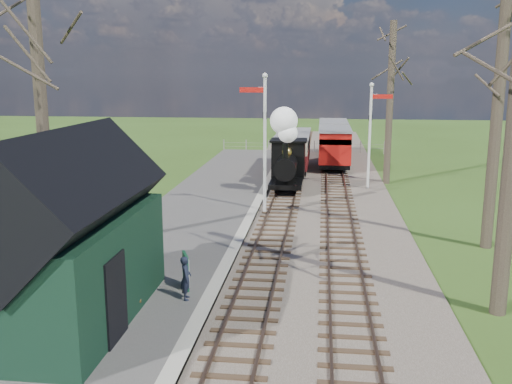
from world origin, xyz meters
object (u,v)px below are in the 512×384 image
(semaphore_far, at_px, (371,128))
(person, at_px, (186,278))
(station_shed, at_px, (68,239))
(coach, at_px, (293,150))
(red_carriage_a, at_px, (334,147))
(bench, at_px, (129,287))
(sign_board, at_px, (186,271))
(locomotive, at_px, (287,155))
(semaphore_near, at_px, (263,134))
(red_carriage_b, at_px, (333,137))

(semaphore_far, relative_size, person, 4.74)
(station_shed, bearing_deg, coach, 79.33)
(red_carriage_a, bearing_deg, bench, -104.20)
(sign_board, bearing_deg, red_carriage_a, 78.33)
(person, bearing_deg, red_carriage_a, -22.51)
(locomotive, distance_m, bench, 15.91)
(station_shed, distance_m, semaphore_far, 20.01)
(semaphore_near, bearing_deg, coach, 85.93)
(semaphore_near, height_order, red_carriage_a, semaphore_near)
(bench, bearing_deg, coach, 81.34)
(red_carriage_a, bearing_deg, semaphore_near, -105.07)
(red_carriage_a, distance_m, person, 23.40)
(semaphore_near, relative_size, locomotive, 1.42)
(station_shed, distance_m, locomotive, 17.29)
(semaphore_far, height_order, locomotive, semaphore_far)
(semaphore_near, height_order, sign_board, semaphore_near)
(red_carriage_b, distance_m, bench, 29.38)
(coach, distance_m, red_carriage_a, 3.11)
(red_carriage_a, bearing_deg, person, -100.80)
(locomotive, height_order, person, locomotive)
(semaphore_near, distance_m, coach, 11.04)
(station_shed, relative_size, sign_board, 6.21)
(red_carriage_a, xyz_separation_m, person, (-4.38, -22.98, -0.70))
(station_shed, bearing_deg, person, 31.43)
(semaphore_far, relative_size, coach, 0.81)
(station_shed, distance_m, red_carriage_a, 25.48)
(semaphore_near, relative_size, sign_board, 6.13)
(red_carriage_b, bearing_deg, semaphore_far, -81.60)
(sign_board, xyz_separation_m, bench, (-1.31, -1.10, -0.12))
(locomotive, xyz_separation_m, coach, (0.01, 6.06, -0.54))
(coach, relative_size, red_carriage_a, 1.37)
(person, bearing_deg, sign_board, 1.99)
(semaphore_near, xyz_separation_m, red_carriage_a, (3.37, 12.51, -2.12))
(locomotive, distance_m, red_carriage_b, 13.53)
(locomotive, height_order, sign_board, locomotive)
(station_shed, height_order, semaphore_far, semaphore_far)
(bench, bearing_deg, semaphore_near, 76.83)
(locomotive, bearing_deg, person, -96.63)
(red_carriage_b, bearing_deg, semaphore_near, -100.59)
(bench, bearing_deg, sign_board, 40.12)
(station_shed, bearing_deg, sign_board, 45.33)
(locomotive, relative_size, sign_board, 4.33)
(coach, bearing_deg, semaphore_near, -94.07)
(semaphore_far, distance_m, coach, 6.76)
(bench, bearing_deg, red_carriage_b, 78.44)
(coach, relative_size, person, 5.82)
(semaphore_near, height_order, semaphore_far, semaphore_near)
(sign_board, bearing_deg, locomotive, 82.23)
(station_shed, xyz_separation_m, red_carriage_a, (6.90, 24.51, -0.76))
(semaphore_near, height_order, bench, semaphore_near)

